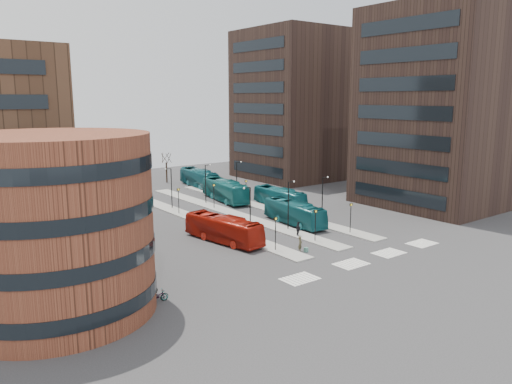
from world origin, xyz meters
TOP-DOWN VIEW (x-y plane):
  - ground at (0.00, 0.00)m, footprint 160.00×160.00m
  - island_left at (-4.00, 30.00)m, footprint 2.50×45.00m
  - island_mid at (2.00, 30.00)m, footprint 2.50×45.00m
  - island_right at (8.00, 30.00)m, footprint 2.50×45.00m
  - suitcase at (-1.95, 9.71)m, footprint 0.41×0.33m
  - red_bus at (-6.97, 18.42)m, footprint 4.29×11.43m
  - teal_bus_a at (5.14, 19.67)m, footprint 3.60×11.19m
  - teal_bus_b at (6.30, 38.00)m, footprint 4.79×12.68m
  - teal_bus_c at (10.50, 29.15)m, footprint 2.79×10.62m
  - teal_bus_d at (9.60, 51.91)m, footprint 4.18×12.31m
  - traveller at (-2.38, 10.19)m, footprint 0.74×0.63m
  - commuter_a at (-7.20, 17.15)m, footprint 0.99×0.83m
  - commuter_b at (1.40, 14.74)m, footprint 0.73×1.16m
  - commuter_c at (4.52, 15.51)m, footprint 0.93×1.19m
  - bicycle_near at (-21.00, 7.04)m, footprint 1.93×0.69m
  - bicycle_mid at (-21.00, 8.61)m, footprint 1.80×0.82m
  - bicycle_far at (-21.00, 7.18)m, footprint 1.82×0.98m
  - crosswalk_stripes at (1.75, 4.00)m, footprint 22.35×2.40m
  - round_building at (-28.00, 10.00)m, footprint 15.16×15.16m
  - tower_near at (31.98, 16.00)m, footprint 20.12×20.00m
  - tower_far at (31.98, 50.00)m, footprint 20.12×20.00m
  - sign_poles at (1.60, 23.00)m, footprint 12.45×22.12m
  - lamp_posts at (2.64, 28.00)m, footprint 14.04×20.24m
  - bare_trees at (2.67, 62.67)m, footprint 10.97×8.14m

SIDE VIEW (x-z plane):
  - ground at x=0.00m, z-range 0.00..0.00m
  - crosswalk_stripes at x=1.75m, z-range 0.00..0.01m
  - island_left at x=-4.00m, z-range 0.00..0.15m
  - island_mid at x=2.00m, z-range 0.00..0.15m
  - island_right at x=8.00m, z-range 0.00..0.15m
  - suitcase at x=-1.95m, z-range 0.00..0.50m
  - bicycle_far at x=-21.00m, z-range 0.00..0.91m
  - bicycle_near at x=-21.00m, z-range 0.00..1.01m
  - bicycle_mid at x=-21.00m, z-range 0.00..1.04m
  - commuter_c at x=4.52m, z-range 0.00..1.63m
  - traveller at x=-2.38m, z-range 0.00..1.71m
  - commuter_a at x=-7.20m, z-range 0.00..1.79m
  - commuter_b at x=1.40m, z-range 0.00..1.85m
  - teal_bus_c at x=10.50m, z-range 0.00..2.94m
  - teal_bus_a at x=5.14m, z-range 0.00..3.06m
  - red_bus at x=-6.97m, z-range 0.00..3.11m
  - teal_bus_d at x=9.60m, z-range 0.00..3.36m
  - teal_bus_b at x=6.30m, z-range 0.00..3.45m
  - sign_poles at x=1.60m, z-range 0.58..4.23m
  - bare_trees at x=2.67m, z-range -0.22..5.67m
  - lamp_posts at x=2.64m, z-range 0.52..6.64m
  - round_building at x=-28.00m, z-range -0.01..13.99m
  - tower_near at x=31.98m, z-range 0.00..30.00m
  - tower_far at x=31.98m, z-range 0.00..30.00m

